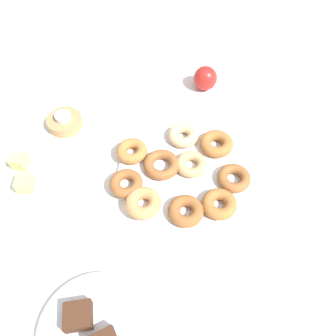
{
  "coord_description": "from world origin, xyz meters",
  "views": [
    {
      "loc": [
        -0.47,
        0.12,
        0.71
      ],
      "look_at": [
        0.0,
        0.03,
        0.04
      ],
      "focal_mm": 36.24,
      "sensor_mm": 36.0,
      "label": 1
    }
  ],
  "objects_px": {
    "melon_chunk_left": "(25,184)",
    "donut_1": "(234,178)",
    "donut_7": "(126,183)",
    "candle_holder": "(65,122)",
    "donut_4": "(216,144)",
    "donut_6": "(191,164)",
    "donut_2": "(132,151)",
    "tealight": "(63,117)",
    "donut_9": "(143,203)",
    "cake_plate": "(96,331)",
    "brownie_far": "(78,316)",
    "donut_8": "(219,204)",
    "donut_plate": "(180,174)",
    "melon_chunk_right": "(20,161)",
    "donut_0": "(186,211)",
    "donut_3": "(161,165)",
    "apple": "(205,78)",
    "donut_5": "(183,135)",
    "fruit_bowl": "(30,180)"
  },
  "relations": [
    {
      "from": "brownie_far",
      "to": "tealight",
      "type": "xyz_separation_m",
      "value": [
        0.53,
        0.02,
        0.0
      ]
    },
    {
      "from": "tealight",
      "to": "fruit_bowl",
      "type": "relative_size",
      "value": 0.22
    },
    {
      "from": "donut_4",
      "to": "tealight",
      "type": "relative_size",
      "value": 2.03
    },
    {
      "from": "donut_2",
      "to": "melon_chunk_right",
      "type": "height_order",
      "value": "melon_chunk_right"
    },
    {
      "from": "candle_holder",
      "to": "brownie_far",
      "type": "bearing_deg",
      "value": -177.91
    },
    {
      "from": "cake_plate",
      "to": "melon_chunk_left",
      "type": "relative_size",
      "value": 6.13
    },
    {
      "from": "donut_4",
      "to": "brownie_far",
      "type": "bearing_deg",
      "value": 133.97
    },
    {
      "from": "donut_2",
      "to": "donut_8",
      "type": "distance_m",
      "value": 0.26
    },
    {
      "from": "donut_plate",
      "to": "tealight",
      "type": "xyz_separation_m",
      "value": [
        0.23,
        0.28,
        0.03
      ]
    },
    {
      "from": "melon_chunk_right",
      "to": "apple",
      "type": "height_order",
      "value": "apple"
    },
    {
      "from": "donut_4",
      "to": "donut_1",
      "type": "bearing_deg",
      "value": -173.42
    },
    {
      "from": "cake_plate",
      "to": "apple",
      "type": "bearing_deg",
      "value": -30.86
    },
    {
      "from": "donut_6",
      "to": "donut_4",
      "type": "bearing_deg",
      "value": -57.4
    },
    {
      "from": "donut_2",
      "to": "fruit_bowl",
      "type": "xyz_separation_m",
      "value": [
        -0.03,
        0.26,
        -0.01
      ]
    },
    {
      "from": "donut_4",
      "to": "brownie_far",
      "type": "distance_m",
      "value": 0.52
    },
    {
      "from": "donut_plate",
      "to": "donut_9",
      "type": "xyz_separation_m",
      "value": [
        -0.08,
        0.1,
        0.02
      ]
    },
    {
      "from": "donut_7",
      "to": "candle_holder",
      "type": "xyz_separation_m",
      "value": [
        0.24,
        0.14,
        -0.01
      ]
    },
    {
      "from": "donut_2",
      "to": "melon_chunk_left",
      "type": "relative_size",
      "value": 2.24
    },
    {
      "from": "donut_2",
      "to": "melon_chunk_right",
      "type": "distance_m",
      "value": 0.27
    },
    {
      "from": "donut_1",
      "to": "melon_chunk_right",
      "type": "relative_size",
      "value": 2.29
    },
    {
      "from": "donut_1",
      "to": "melon_chunk_right",
      "type": "distance_m",
      "value": 0.52
    },
    {
      "from": "donut_1",
      "to": "donut_2",
      "type": "relative_size",
      "value": 1.02
    },
    {
      "from": "tealight",
      "to": "donut_3",
      "type": "bearing_deg",
      "value": -130.72
    },
    {
      "from": "donut_6",
      "to": "donut_9",
      "type": "relative_size",
      "value": 0.94
    },
    {
      "from": "brownie_far",
      "to": "apple",
      "type": "relative_size",
      "value": 0.72
    },
    {
      "from": "brownie_far",
      "to": "melon_chunk_left",
      "type": "distance_m",
      "value": 0.33
    },
    {
      "from": "donut_4",
      "to": "donut_6",
      "type": "xyz_separation_m",
      "value": [
        -0.05,
        0.08,
        -0.0
      ]
    },
    {
      "from": "melon_chunk_left",
      "to": "donut_1",
      "type": "bearing_deg",
      "value": -97.08
    },
    {
      "from": "cake_plate",
      "to": "donut_9",
      "type": "bearing_deg",
      "value": -27.64
    },
    {
      "from": "donut_1",
      "to": "donut_8",
      "type": "height_order",
      "value": "donut_8"
    },
    {
      "from": "donut_2",
      "to": "tealight",
      "type": "distance_m",
      "value": 0.23
    },
    {
      "from": "cake_plate",
      "to": "brownie_far",
      "type": "xyz_separation_m",
      "value": [
        0.03,
        0.03,
        0.02
      ]
    },
    {
      "from": "melon_chunk_left",
      "to": "apple",
      "type": "xyz_separation_m",
      "value": [
        0.3,
        -0.51,
        -0.02
      ]
    },
    {
      "from": "donut_2",
      "to": "donut_0",
      "type": "bearing_deg",
      "value": -153.55
    },
    {
      "from": "donut_3",
      "to": "cake_plate",
      "type": "xyz_separation_m",
      "value": [
        -0.35,
        0.19,
        -0.02
      ]
    },
    {
      "from": "brownie_far",
      "to": "tealight",
      "type": "relative_size",
      "value": 1.2
    },
    {
      "from": "donut_plate",
      "to": "melon_chunk_right",
      "type": "height_order",
      "value": "melon_chunk_right"
    },
    {
      "from": "donut_0",
      "to": "candle_holder",
      "type": "height_order",
      "value": "donut_0"
    },
    {
      "from": "candle_holder",
      "to": "donut_6",
      "type": "bearing_deg",
      "value": -124.92
    },
    {
      "from": "brownie_far",
      "to": "candle_holder",
      "type": "height_order",
      "value": "brownie_far"
    },
    {
      "from": "donut_5",
      "to": "donut_8",
      "type": "height_order",
      "value": "same"
    },
    {
      "from": "donut_plate",
      "to": "candle_holder",
      "type": "relative_size",
      "value": 3.25
    },
    {
      "from": "donut_3",
      "to": "brownie_far",
      "type": "bearing_deg",
      "value": 145.76
    },
    {
      "from": "donut_5",
      "to": "fruit_bowl",
      "type": "distance_m",
      "value": 0.4
    },
    {
      "from": "melon_chunk_left",
      "to": "donut_8",
      "type": "bearing_deg",
      "value": -105.99
    },
    {
      "from": "donut_1",
      "to": "donut_3",
      "type": "xyz_separation_m",
      "value": [
        0.07,
        0.17,
        0.0
      ]
    },
    {
      "from": "donut_0",
      "to": "cake_plate",
      "type": "height_order",
      "value": "donut_0"
    },
    {
      "from": "donut_8",
      "to": "melon_chunk_right",
      "type": "relative_size",
      "value": 2.29
    },
    {
      "from": "donut_6",
      "to": "cake_plate",
      "type": "xyz_separation_m",
      "value": [
        -0.34,
        0.27,
        -0.02
      ]
    },
    {
      "from": "donut_9",
      "to": "candle_holder",
      "type": "bearing_deg",
      "value": 29.99
    }
  ]
}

